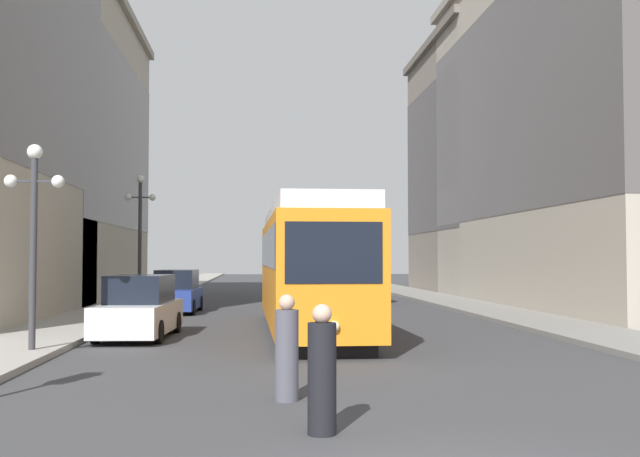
{
  "coord_description": "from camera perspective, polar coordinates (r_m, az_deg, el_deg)",
  "views": [
    {
      "loc": [
        -1.9,
        -7.33,
        2.31
      ],
      "look_at": [
        -0.09,
        13.9,
        3.18
      ],
      "focal_mm": 41.38,
      "sensor_mm": 36.0,
      "label": 1
    }
  ],
  "objects": [
    {
      "name": "lamp_post_left_far",
      "position": [
        34.5,
        -13.75,
        0.6
      ],
      "size": [
        1.41,
        0.36,
        5.96
      ],
      "color": "#333338",
      "rests_on": "sidewalk_left"
    },
    {
      "name": "sidewalk_left",
      "position": [
        47.79,
        -12.35,
        -4.95
      ],
      "size": [
        2.91,
        120.0,
        0.15
      ],
      "primitive_type": "cube",
      "color": "gray",
      "rests_on": "ground"
    },
    {
      "name": "building_right_corner",
      "position": [
        38.72,
        21.98,
        8.08
      ],
      "size": [
        12.35,
        24.58,
        17.9
      ],
      "color": "#A89E8E",
      "rests_on": "ground"
    },
    {
      "name": "pedestrian_crossing_near",
      "position": [
        9.89,
        0.16,
        -11.15
      ],
      "size": [
        0.38,
        0.38,
        1.71
      ],
      "rotation": [
        0.0,
        0.0,
        6.11
      ],
      "color": "black",
      "rests_on": "ground"
    },
    {
      "name": "parked_car_left_mid",
      "position": [
        32.13,
        -11.03,
        -4.9
      ],
      "size": [
        2.01,
        4.49,
        1.82
      ],
      "rotation": [
        0.0,
        0.0,
        -0.04
      ],
      "color": "black",
      "rests_on": "ground"
    },
    {
      "name": "streetcar",
      "position": [
        23.11,
        -0.88,
        -2.85
      ],
      "size": [
        2.83,
        13.42,
        3.89
      ],
      "rotation": [
        0.0,
        0.0,
        0.02
      ],
      "color": "black",
      "rests_on": "ground"
    },
    {
      "name": "building_right_midblock",
      "position": [
        51.07,
        14.14,
        4.85
      ],
      "size": [
        10.9,
        14.72,
        16.8
      ],
      "color": "slate",
      "rests_on": "ground"
    },
    {
      "name": "parked_car_left_near",
      "position": [
        22.22,
        -13.8,
        -6.04
      ],
      "size": [
        2.09,
        4.87,
        1.82
      ],
      "rotation": [
        0.0,
        0.0,
        -0.06
      ],
      "color": "black",
      "rests_on": "ground"
    },
    {
      "name": "sidewalk_right",
      "position": [
        48.42,
        7.03,
        -4.95
      ],
      "size": [
        2.91,
        120.0,
        0.15
      ],
      "primitive_type": "cube",
      "color": "gray",
      "rests_on": "ground"
    },
    {
      "name": "lamp_post_left_near",
      "position": [
        18.86,
        -21.25,
        1.16
      ],
      "size": [
        1.41,
        0.36,
        4.9
      ],
      "color": "#333338",
      "rests_on": "sidewalk_left"
    },
    {
      "name": "building_left_midblock",
      "position": [
        45.33,
        -23.05,
        5.9
      ],
      "size": [
        13.5,
        19.8,
        16.86
      ],
      "color": "#B2A893",
      "rests_on": "ground"
    },
    {
      "name": "pedestrian_crossing_far",
      "position": [
        12.16,
        -2.59,
        -9.46
      ],
      "size": [
        0.39,
        0.39,
        1.73
      ],
      "rotation": [
        0.0,
        0.0,
        1.03
      ],
      "color": "#4C4C56",
      "rests_on": "ground"
    },
    {
      "name": "transit_bus",
      "position": [
        41.08,
        1.61,
        -2.83
      ],
      "size": [
        2.77,
        11.46,
        3.45
      ],
      "rotation": [
        0.0,
        0.0,
        -0.02
      ],
      "color": "black",
      "rests_on": "ground"
    }
  ]
}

